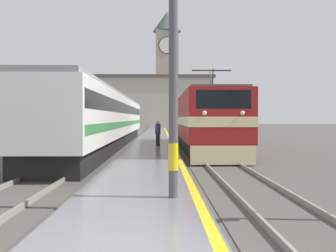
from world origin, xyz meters
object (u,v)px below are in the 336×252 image
(locomotive_train, at_px, (203,122))
(clock_tower, at_px, (167,66))
(person_on_platform, at_px, (158,133))
(passenger_train, at_px, (108,119))

(locomotive_train, xyz_separation_m, clock_tower, (-1.23, 58.18, 11.19))
(locomotive_train, distance_m, person_on_platform, 2.93)
(person_on_platform, bearing_deg, clock_tower, 88.44)
(person_on_platform, relative_size, clock_tower, 0.07)
(locomotive_train, distance_m, passenger_train, 7.81)
(person_on_platform, bearing_deg, locomotive_train, -10.63)
(person_on_platform, distance_m, clock_tower, 58.89)
(locomotive_train, height_order, person_on_platform, locomotive_train)
(passenger_train, relative_size, clock_tower, 1.36)
(locomotive_train, height_order, clock_tower, clock_tower)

